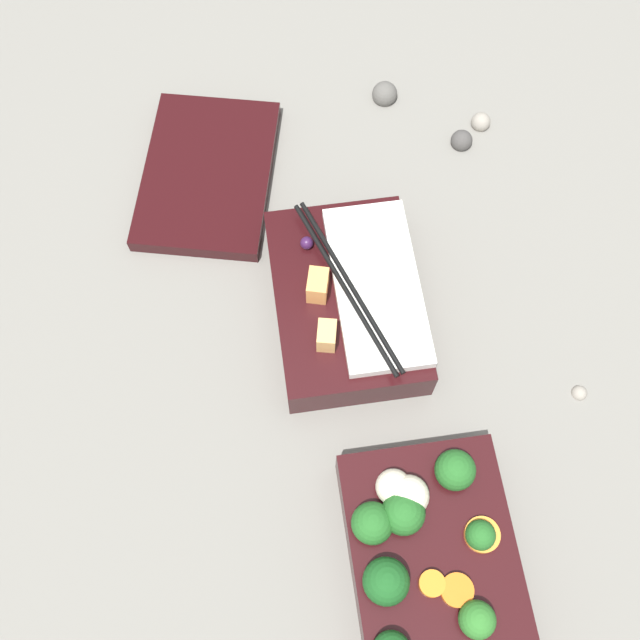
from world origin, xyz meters
TOP-DOWN VIEW (x-y plane):
  - ground_plane at (0.00, 0.00)m, footprint 3.00×3.00m
  - bento_tray_vegetable at (-0.13, -0.01)m, footprint 0.22×0.15m
  - bento_tray_rice at (0.14, 0.02)m, footprint 0.22×0.15m
  - bento_lid at (0.33, 0.16)m, footprint 0.24×0.19m
  - pebble_0 at (0.36, -0.18)m, footprint 0.02×0.02m
  - pebble_1 at (0.34, -0.15)m, footprint 0.03×0.03m
  - pebble_2 at (0.42, -0.07)m, footprint 0.03×0.03m
  - pebble_3 at (0.01, -0.20)m, footprint 0.02×0.02m

SIDE VIEW (x-z plane):
  - ground_plane at x=0.00m, z-range 0.00..0.00m
  - pebble_3 at x=0.01m, z-range 0.00..0.01m
  - pebble_0 at x=0.36m, z-range -0.01..0.02m
  - pebble_1 at x=0.34m, z-range -0.01..0.02m
  - pebble_2 at x=0.42m, z-range -0.01..0.02m
  - bento_lid at x=0.33m, z-range 0.00..0.02m
  - bento_tray_rice at x=0.14m, z-range -0.01..0.07m
  - bento_tray_vegetable at x=-0.13m, z-range -0.01..0.07m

